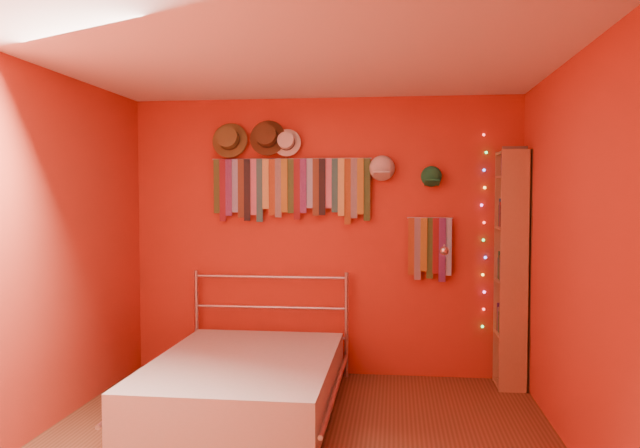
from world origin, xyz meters
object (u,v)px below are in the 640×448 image
at_px(reading_lamp, 444,251).
at_px(bed, 244,382).
at_px(bookshelf, 516,268).
at_px(tie_rack, 291,186).

bearing_deg(reading_lamp, bed, -151.51).
relative_size(bookshelf, bed, 1.03).
bearing_deg(bookshelf, tie_rack, 175.46).
bearing_deg(reading_lamp, tie_rack, 172.08).
bearing_deg(bookshelf, bed, -157.97).
bearing_deg(bed, reading_lamp, 28.70).
height_order(tie_rack, bookshelf, bookshelf).
relative_size(tie_rack, bookshelf, 0.72).
bearing_deg(tie_rack, bed, -100.14).
height_order(tie_rack, bed, tie_rack).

